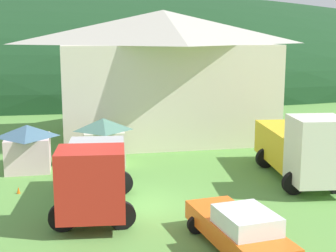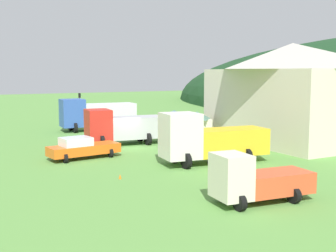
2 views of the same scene
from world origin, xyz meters
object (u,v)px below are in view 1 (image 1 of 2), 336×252
at_px(play_shed_pink, 28,147).
at_px(crane_truck_red, 94,174).
at_px(service_pickup_orange, 239,229).
at_px(heavy_rig_striped, 301,147).
at_px(depot_building, 163,72).
at_px(traffic_cone_near_pickup, 19,193).
at_px(play_shed_cream, 104,141).

xyz_separation_m(play_shed_pink, crane_truck_red, (3.25, -7.19, 0.33)).
bearing_deg(crane_truck_red, service_pickup_orange, 48.71).
relative_size(crane_truck_red, service_pickup_orange, 1.29).
relative_size(crane_truck_red, heavy_rig_striped, 0.90).
bearing_deg(depot_building, crane_truck_red, -111.86).
height_order(depot_building, traffic_cone_near_pickup, depot_building).
height_order(play_shed_cream, crane_truck_red, crane_truck_red).
xyz_separation_m(crane_truck_red, heavy_rig_striped, (10.58, 2.23, 0.13)).
relative_size(play_shed_cream, heavy_rig_striped, 0.34).
distance_m(play_shed_cream, play_shed_pink, 4.19).
relative_size(play_shed_pink, service_pickup_orange, 0.49).
distance_m(play_shed_cream, service_pickup_orange, 12.97).
distance_m(play_shed_pink, traffic_cone_near_pickup, 4.37).
distance_m(play_shed_cream, heavy_rig_striped, 10.91).
height_order(depot_building, crane_truck_red, depot_building).
height_order(crane_truck_red, traffic_cone_near_pickup, crane_truck_red).
bearing_deg(service_pickup_orange, traffic_cone_near_pickup, -142.33).
relative_size(depot_building, heavy_rig_striped, 1.94).
distance_m(service_pickup_orange, traffic_cone_near_pickup, 11.49).
xyz_separation_m(depot_building, heavy_rig_striped, (4.74, -12.31, -2.91)).
relative_size(play_shed_pink, crane_truck_red, 0.38).
bearing_deg(play_shed_cream, crane_truck_red, -97.32).
bearing_deg(traffic_cone_near_pickup, crane_truck_red, -41.38).
distance_m(crane_truck_red, traffic_cone_near_pickup, 4.87).
xyz_separation_m(play_shed_pink, service_pickup_orange, (7.92, -12.26, -0.48)).
height_order(play_shed_pink, crane_truck_red, crane_truck_red).
distance_m(depot_building, traffic_cone_near_pickup, 15.51).
xyz_separation_m(play_shed_cream, service_pickup_orange, (3.73, -12.41, -0.59)).
distance_m(play_shed_pink, service_pickup_orange, 14.60).
distance_m(depot_building, crane_truck_red, 15.96).
relative_size(heavy_rig_striped, traffic_cone_near_pickup, 12.42).
xyz_separation_m(heavy_rig_striped, service_pickup_orange, (-5.91, -7.30, -0.95)).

